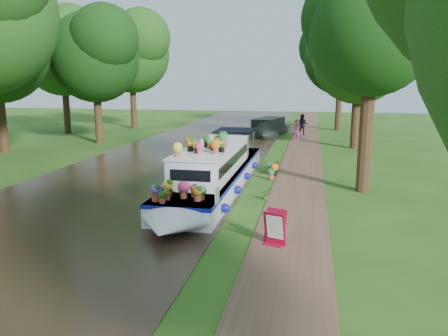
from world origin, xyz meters
TOP-DOWN VIEW (x-y plane):
  - ground at (0.00, 0.00)m, footprint 100.00×100.00m
  - canal_water at (-6.00, 0.00)m, footprint 10.00×100.00m
  - towpath at (1.20, 0.00)m, footprint 2.20×100.00m
  - plant_boat at (-2.25, 1.93)m, footprint 2.29×13.52m
  - tree_near_overhang at (3.79, 3.06)m, footprint 5.52×5.28m
  - tree_near_mid at (4.48, 15.08)m, footprint 6.90×6.60m
  - tree_near_far at (3.98, 26.09)m, footprint 7.59×7.26m
  - tree_far_c at (-13.52, 14.08)m, footprint 7.13×6.82m
  - tree_far_d at (-15.02, 24.10)m, footprint 8.05×7.70m
  - tree_far_h at (-19.02, 19.09)m, footprint 7.82×7.48m
  - second_boat at (-1.86, 21.17)m, footprint 3.60×7.66m
  - sandwich_board at (0.77, -3.75)m, footprint 0.65×0.67m
  - pedestrian_pink at (0.56, 17.62)m, footprint 0.63×0.45m
  - pedestrian_dark at (0.91, 21.54)m, footprint 0.97×0.83m
  - verge_plant at (0.05, 0.94)m, footprint 0.38×0.33m

SIDE VIEW (x-z plane):
  - ground at x=0.00m, z-range 0.00..0.00m
  - canal_water at x=-6.00m, z-range 0.00..0.02m
  - towpath at x=1.20m, z-range 0.00..0.03m
  - verge_plant at x=0.05m, z-range 0.00..0.42m
  - sandwich_board at x=0.77m, z-range -0.02..0.95m
  - second_boat at x=-1.86m, z-range -0.13..1.28m
  - pedestrian_pink at x=0.56m, z-range 0.03..1.66m
  - plant_boat at x=-2.25m, z-range -0.26..1.96m
  - pedestrian_dark at x=0.91m, z-range 0.03..1.76m
  - tree_near_mid at x=4.48m, z-range 1.74..11.14m
  - tree_far_c at x=-13.52m, z-range 1.73..11.32m
  - tree_near_overhang at x=3.79m, z-range 2.11..11.10m
  - tree_near_far at x=3.98m, z-range 1.90..12.20m
  - tree_far_h at x=-19.02m, z-range 1.89..12.38m
  - tree_far_d at x=-15.02m, z-range 1.97..12.82m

